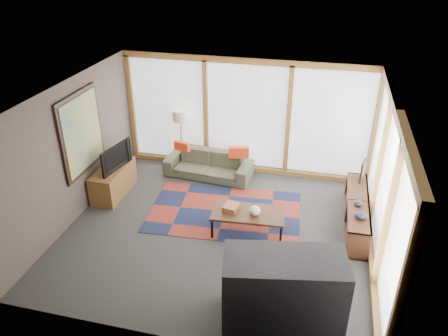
% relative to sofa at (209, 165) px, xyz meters
% --- Properties ---
extents(ground, '(5.50, 5.50, 0.00)m').
position_rel_sofa_xyz_m(ground, '(0.73, -1.95, -0.28)').
color(ground, '#2E2E2C').
rests_on(ground, ground).
extents(room_envelope, '(5.52, 5.02, 2.62)m').
position_rel_sofa_xyz_m(room_envelope, '(1.23, -1.39, 1.26)').
color(room_envelope, '#473833').
rests_on(room_envelope, ground).
extents(rug, '(3.05, 2.09, 0.01)m').
position_rel_sofa_xyz_m(rug, '(0.70, -1.32, -0.27)').
color(rug, maroon).
rests_on(rug, ground).
extents(sofa, '(1.97, 0.89, 0.56)m').
position_rel_sofa_xyz_m(sofa, '(0.00, 0.00, 0.00)').
color(sofa, '#3E402F').
rests_on(sofa, ground).
extents(pillow_left, '(0.38, 0.19, 0.20)m').
position_rel_sofa_xyz_m(pillow_left, '(-0.61, 0.02, 0.38)').
color(pillow_left, red).
rests_on(pillow_left, sofa).
extents(pillow_right, '(0.46, 0.23, 0.24)m').
position_rel_sofa_xyz_m(pillow_right, '(0.68, -0.02, 0.40)').
color(pillow_right, red).
rests_on(pillow_right, sofa).
extents(floor_lamp, '(0.35, 0.35, 1.41)m').
position_rel_sofa_xyz_m(floor_lamp, '(-0.71, 0.27, 0.42)').
color(floor_lamp, '#332717').
rests_on(floor_lamp, ground).
extents(coffee_table, '(1.33, 0.74, 0.43)m').
position_rel_sofa_xyz_m(coffee_table, '(1.26, -1.86, -0.07)').
color(coffee_table, '#34200E').
rests_on(coffee_table, ground).
extents(book_stack, '(0.28, 0.33, 0.10)m').
position_rel_sofa_xyz_m(book_stack, '(0.94, -1.85, 0.20)').
color(book_stack, brown).
rests_on(book_stack, coffee_table).
extents(vase, '(0.24, 0.24, 0.17)m').
position_rel_sofa_xyz_m(vase, '(1.38, -1.91, 0.24)').
color(vase, beige).
rests_on(vase, coffee_table).
extents(bookshelf, '(0.39, 2.12, 0.53)m').
position_rel_sofa_xyz_m(bookshelf, '(3.16, -1.15, -0.01)').
color(bookshelf, '#34200E').
rests_on(bookshelf, ground).
extents(bowl_a, '(0.26, 0.26, 0.11)m').
position_rel_sofa_xyz_m(bowl_a, '(3.19, -1.72, 0.31)').
color(bowl_a, black).
rests_on(bowl_a, bookshelf).
extents(bowl_b, '(0.19, 0.19, 0.09)m').
position_rel_sofa_xyz_m(bowl_b, '(3.15, -1.32, 0.29)').
color(bowl_b, black).
rests_on(bowl_b, bookshelf).
extents(shelf_picture, '(0.12, 0.32, 0.42)m').
position_rel_sofa_xyz_m(shelf_picture, '(3.24, -0.36, 0.46)').
color(shelf_picture, black).
rests_on(shelf_picture, bookshelf).
extents(tv_console, '(0.50, 1.20, 0.60)m').
position_rel_sofa_xyz_m(tv_console, '(-1.72, -1.19, 0.02)').
color(tv_console, brown).
rests_on(tv_console, ground).
extents(television, '(0.29, 0.92, 0.53)m').
position_rel_sofa_xyz_m(television, '(-1.66, -1.18, 0.58)').
color(television, black).
rests_on(television, tv_console).
extents(bar_counter, '(1.77, 1.07, 1.05)m').
position_rel_sofa_xyz_m(bar_counter, '(2.11, -3.72, 0.24)').
color(bar_counter, black).
rests_on(bar_counter, ground).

